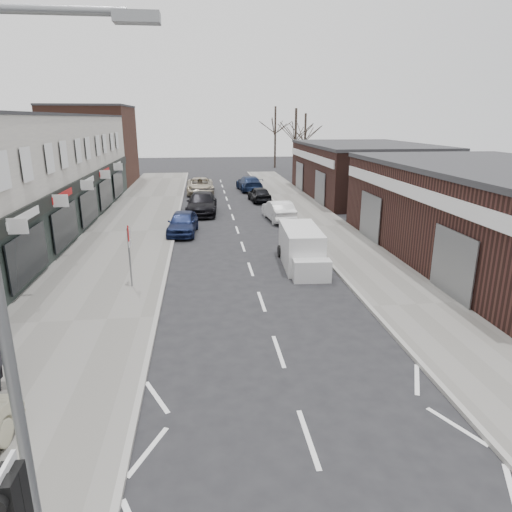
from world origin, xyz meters
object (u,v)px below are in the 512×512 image
object	(u,v)px
warning_sign	(129,238)
white_van	(301,248)
street_lamp	(14,304)
parked_car_left_c	(200,186)
parked_car_right_c	(249,183)
parked_car_right_a	(279,210)
parked_car_left_a	(183,223)
parked_car_left_b	(202,203)
parked_car_right_b	(259,194)
pedestrian	(1,356)

from	to	relation	value
warning_sign	white_van	distance (m)	8.06
street_lamp	parked_car_left_c	world-z (taller)	street_lamp
street_lamp	parked_car_right_c	size ratio (longest dim) A/B	1.59
street_lamp	parked_car_right_c	xyz separation A→B (m)	(7.03, 39.26, -3.89)
street_lamp	parked_car_right_a	world-z (taller)	street_lamp
warning_sign	parked_car_right_c	size ratio (longest dim) A/B	0.54
warning_sign	parked_car_left_a	bearing A→B (deg)	79.35
parked_car_right_a	warning_sign	bearing A→B (deg)	51.43
street_lamp	parked_car_left_c	distance (m)	38.10
parked_car_left_a	warning_sign	bearing A→B (deg)	-95.73
parked_car_left_b	parked_car_right_b	xyz separation A→B (m)	(4.92, 4.56, -0.13)
white_van	pedestrian	world-z (taller)	pedestrian
parked_car_right_a	parked_car_right_c	xyz separation A→B (m)	(-0.60, 13.92, 0.03)
pedestrian	parked_car_left_b	size ratio (longest dim) A/B	0.35
street_lamp	parked_car_right_c	bearing A→B (deg)	79.85
pedestrian	parked_car_right_a	bearing A→B (deg)	-139.01
parked_car_left_c	parked_car_right_c	size ratio (longest dim) A/B	1.07
parked_car_right_b	parked_car_right_c	world-z (taller)	parked_car_right_c
white_van	parked_car_left_b	size ratio (longest dim) A/B	0.90
parked_car_left_c	parked_car_left_b	bearing A→B (deg)	-89.94
warning_sign	parked_car_right_a	world-z (taller)	warning_sign
street_lamp	warning_sign	xyz separation A→B (m)	(-0.63, 12.80, -2.42)
white_van	parked_car_right_c	world-z (taller)	white_van
white_van	parked_car_right_c	distance (m)	24.24
warning_sign	parked_car_right_a	bearing A→B (deg)	56.62
parked_car_left_c	parked_car_right_c	bearing A→B (deg)	15.95
parked_car_right_c	pedestrian	bearing A→B (deg)	69.16
street_lamp	parked_car_left_c	bearing A→B (deg)	86.65
pedestrian	parked_car_left_c	xyz separation A→B (m)	(5.08, 32.35, -0.31)
street_lamp	parked_car_left_a	distance (m)	22.52
white_van	pedestrian	xyz separation A→B (m)	(-9.86, -9.54, 0.17)
parked_car_right_b	white_van	bearing A→B (deg)	84.60
white_van	pedestrian	distance (m)	13.72
warning_sign	parked_car_left_a	world-z (taller)	warning_sign
parked_car_left_c	parked_car_right_c	xyz separation A→B (m)	(4.81, 1.43, -0.01)
white_van	parked_car_left_c	bearing A→B (deg)	105.11
street_lamp	warning_sign	world-z (taller)	street_lamp
parked_car_left_b	parked_car_left_c	xyz separation A→B (m)	(-0.11, 9.46, -0.04)
street_lamp	parked_car_left_b	distance (m)	28.73
parked_car_left_b	parked_car_left_c	size ratio (longest dim) A/B	1.00
parked_car_right_c	parked_car_left_c	bearing A→B (deg)	12.02
pedestrian	parked_car_right_a	size ratio (longest dim) A/B	0.44
street_lamp	parked_car_right_a	size ratio (longest dim) A/B	1.88
warning_sign	parked_car_left_a	xyz separation A→B (m)	(1.76, 9.35, -1.50)
pedestrian	parked_car_right_b	xyz separation A→B (m)	(10.10, 27.45, -0.40)
parked_car_left_c	parked_car_left_a	bearing A→B (deg)	-94.57
parked_car_left_a	parked_car_right_b	xyz separation A→B (m)	(6.12, 10.78, -0.06)
pedestrian	parked_car_right_b	size ratio (longest dim) A/B	0.49
warning_sign	parked_car_right_a	size ratio (longest dim) A/B	0.63
street_lamp	warning_sign	distance (m)	13.04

